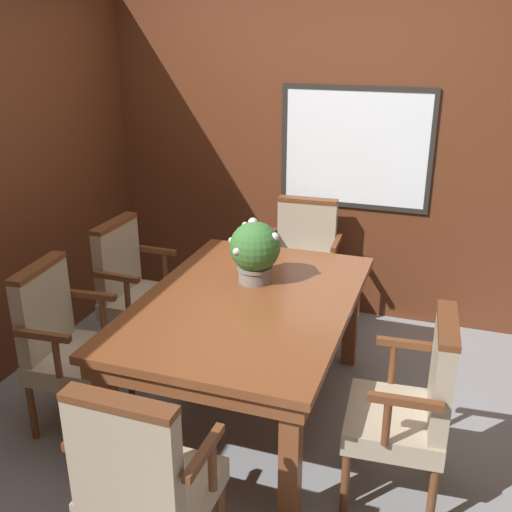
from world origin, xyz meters
The scene contains 9 objects.
ground_plane centered at (0.00, 0.00, 0.00)m, with size 14.00×14.00×0.00m, color gray.
wall_back centered at (0.00, 1.60, 1.23)m, with size 7.20×0.08×2.45m.
dining_table centered at (0.01, 0.06, 0.65)m, with size 1.15×1.69×0.74m.
chair_head_near centered at (0.01, -1.17, 0.52)m, with size 0.54×0.46×0.96m.
chair_right_near centered at (0.96, -0.32, 0.52)m, with size 0.49×0.55×0.96m.
chair_head_far centered at (0.02, 1.27, 0.52)m, with size 0.55×0.48×0.96m.
chair_left_near centered at (-0.93, -0.35, 0.52)m, with size 0.49×0.56×0.96m.
chair_left_far centered at (-0.94, 0.44, 0.52)m, with size 0.46×0.54×0.96m.
potted_plant centered at (-0.03, 0.30, 0.94)m, with size 0.30×0.30×0.38m.
Camera 1 is at (1.03, -2.77, 2.18)m, focal length 42.00 mm.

